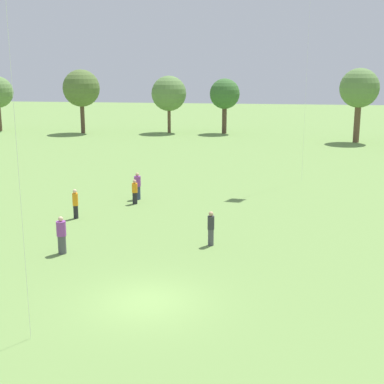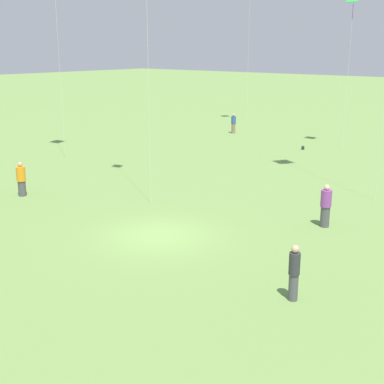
# 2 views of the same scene
# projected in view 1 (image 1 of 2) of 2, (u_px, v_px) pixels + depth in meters

# --- Properties ---
(ground_plane) EXTENTS (240.00, 240.00, 0.00)m
(ground_plane) POSITION_uv_depth(u_px,v_px,m) (147.00, 301.00, 20.46)
(ground_plane) COLOR #6B8E47
(tree_1) EXTENTS (5.02, 5.02, 8.65)m
(tree_1) POSITION_uv_depth(u_px,v_px,m) (81.00, 88.00, 72.80)
(tree_1) COLOR brown
(tree_1) RESTS_ON ground_plane
(tree_2) EXTENTS (4.80, 4.80, 7.81)m
(tree_2) POSITION_uv_depth(u_px,v_px,m) (169.00, 94.00, 73.41)
(tree_2) COLOR brown
(tree_2) RESTS_ON ground_plane
(tree_3) EXTENTS (4.10, 4.10, 7.45)m
(tree_3) POSITION_uv_depth(u_px,v_px,m) (225.00, 94.00, 72.60)
(tree_3) COLOR brown
(tree_3) RESTS_ON ground_plane
(tree_4) EXTENTS (4.66, 4.66, 8.82)m
(tree_4) POSITION_uv_depth(u_px,v_px,m) (359.00, 89.00, 63.42)
(tree_4) COLOR brown
(tree_4) RESTS_ON ground_plane
(person_4) EXTENTS (0.49, 0.49, 1.63)m
(person_4) POSITION_uv_depth(u_px,v_px,m) (135.00, 192.00, 35.08)
(person_4) COLOR #232328
(person_4) RESTS_ON ground_plane
(person_5) EXTENTS (0.41, 0.41, 1.77)m
(person_5) POSITION_uv_depth(u_px,v_px,m) (211.00, 228.00, 26.78)
(person_5) COLOR #4C4C51
(person_5) RESTS_ON ground_plane
(person_7) EXTENTS (0.63, 0.63, 1.85)m
(person_7) POSITION_uv_depth(u_px,v_px,m) (62.00, 235.00, 25.58)
(person_7) COLOR #4C4C51
(person_7) RESTS_ON ground_plane
(person_8) EXTENTS (0.47, 0.47, 1.85)m
(person_8) POSITION_uv_depth(u_px,v_px,m) (138.00, 186.00, 36.29)
(person_8) COLOR #333D5B
(person_8) RESTS_ON ground_plane
(person_9) EXTENTS (0.38, 0.38, 1.78)m
(person_9) POSITION_uv_depth(u_px,v_px,m) (75.00, 204.00, 31.63)
(person_9) COLOR #232328
(person_9) RESTS_ON ground_plane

